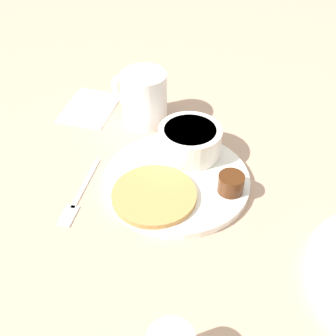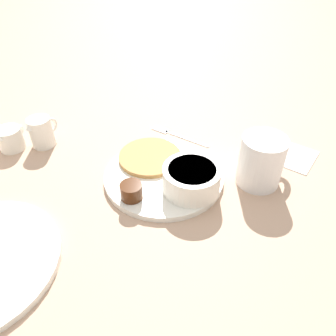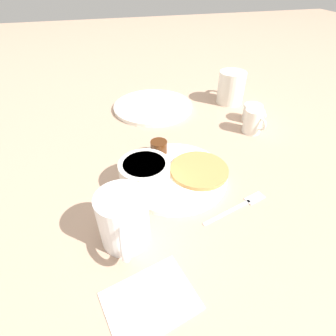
{
  "view_description": "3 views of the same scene",
  "coord_description": "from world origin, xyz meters",
  "px_view_note": "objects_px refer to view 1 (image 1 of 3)",
  "views": [
    {
      "loc": [
        -0.44,
        -0.23,
        0.48
      ],
      "look_at": [
        -0.02,
        0.0,
        0.05
      ],
      "focal_mm": 45.0,
      "sensor_mm": 36.0,
      "label": 1
    },
    {
      "loc": [
        0.39,
        -0.31,
        0.43
      ],
      "look_at": [
        0.02,
        -0.01,
        0.04
      ],
      "focal_mm": 35.0,
      "sensor_mm": 36.0,
      "label": 2
    },
    {
      "loc": [
        0.13,
        0.43,
        0.39
      ],
      "look_at": [
        0.01,
        -0.01,
        0.02
      ],
      "focal_mm": 28.0,
      "sensor_mm": 36.0,
      "label": 3
    }
  ],
  "objects_px": {
    "bowl": "(190,140)",
    "plate": "(176,180)",
    "coffee_mug": "(143,98)",
    "fork": "(77,198)"
  },
  "relations": [
    {
      "from": "bowl",
      "to": "plate",
      "type": "bearing_deg",
      "value": -170.7
    },
    {
      "from": "coffee_mug",
      "to": "fork",
      "type": "relative_size",
      "value": 0.8
    },
    {
      "from": "plate",
      "to": "coffee_mug",
      "type": "xyz_separation_m",
      "value": [
        0.13,
        0.14,
        0.04
      ]
    },
    {
      "from": "plate",
      "to": "fork",
      "type": "relative_size",
      "value": 1.58
    },
    {
      "from": "plate",
      "to": "coffee_mug",
      "type": "relative_size",
      "value": 1.98
    },
    {
      "from": "fork",
      "to": "bowl",
      "type": "bearing_deg",
      "value": -31.26
    },
    {
      "from": "bowl",
      "to": "coffee_mug",
      "type": "distance_m",
      "value": 0.14
    },
    {
      "from": "plate",
      "to": "fork",
      "type": "distance_m",
      "value": 0.16
    },
    {
      "from": "plate",
      "to": "bowl",
      "type": "xyz_separation_m",
      "value": [
        0.07,
        0.01,
        0.03
      ]
    },
    {
      "from": "bowl",
      "to": "fork",
      "type": "height_order",
      "value": "bowl"
    }
  ]
}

